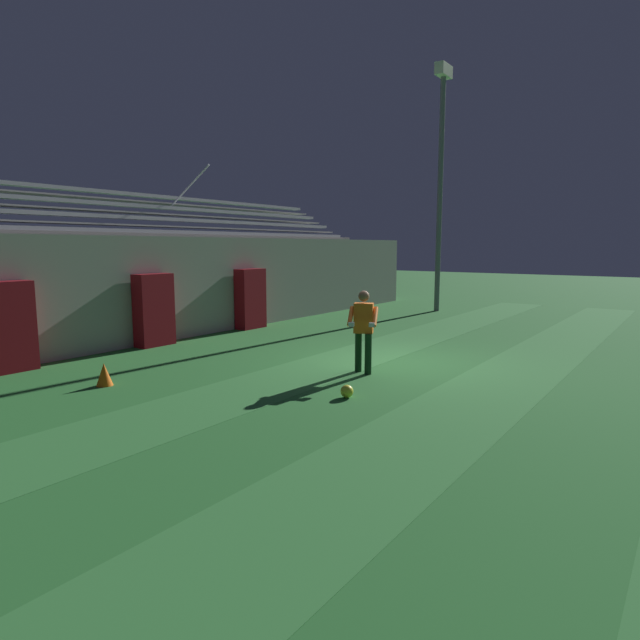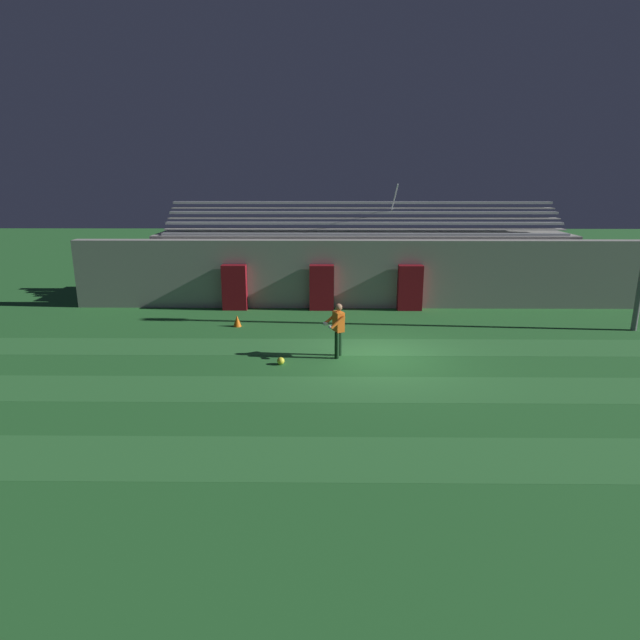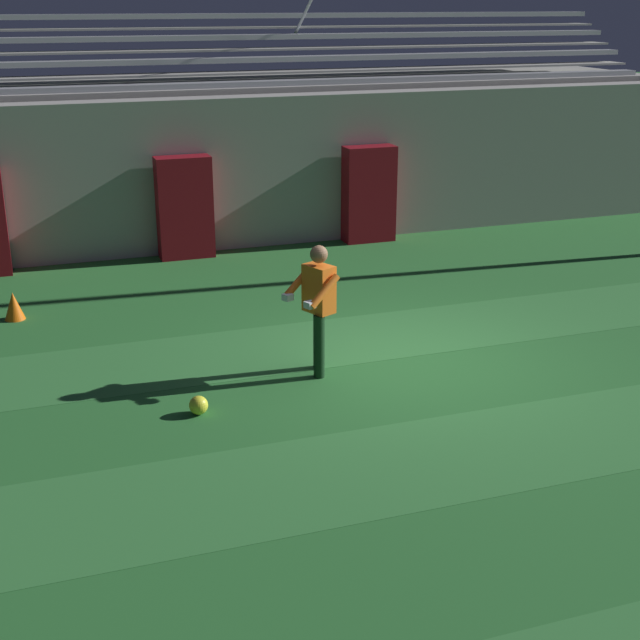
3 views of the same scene
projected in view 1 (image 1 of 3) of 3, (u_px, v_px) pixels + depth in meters
The scene contains 12 objects.
ground_plane at pixel (394, 362), 11.81m from camera, with size 80.00×80.00×0.00m, color #286B2D.
turf_stripe_mid at pixel (509, 378), 10.37m from camera, with size 28.00×1.75×0.01m, color #337A38.
turf_stripe_far at pixel (355, 357), 12.39m from camera, with size 28.00×1.75×0.01m, color #337A38.
back_wall at pixel (193, 286), 15.35m from camera, with size 24.00×0.60×2.80m, color #999691.
padding_pillar_gate_left at pixel (154, 310), 13.65m from camera, with size 0.99×0.44×1.85m, color maroon.
padding_pillar_gate_right at pixel (251, 299), 16.55m from camera, with size 0.99×0.44×1.85m, color maroon.
padding_pillar_far_left at pixel (7, 327), 10.78m from camera, with size 0.99×0.44×1.85m, color maroon.
bleacher_stand at pixel (149, 280), 16.49m from camera, with size 18.00×3.35×5.03m.
floodlight_pole at pixel (441, 162), 20.34m from camera, with size 0.90×0.36×9.24m.
goalkeeper at pixel (363, 326), 10.68m from camera, with size 0.67×0.72×1.67m.
soccer_ball at pixel (347, 391), 9.04m from camera, with size 0.22×0.22×0.22m, color yellow.
traffic_cone at pixel (104, 374), 9.80m from camera, with size 0.30×0.30×0.42m, color orange.
Camera 1 is at (-10.37, -5.38, 2.55)m, focal length 30.00 mm.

